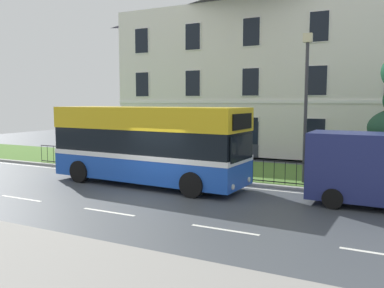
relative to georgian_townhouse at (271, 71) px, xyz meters
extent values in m
cube|color=#3E4349|center=(-0.26, -16.14, -5.68)|extent=(60.00, 56.00, 0.06)
cube|color=silver|center=(-0.26, -12.49, -5.64)|extent=(54.00, 0.14, 0.01)
cube|color=silver|center=(-4.26, -17.94, -5.64)|extent=(2.00, 0.12, 0.01)
cube|color=silver|center=(-0.26, -17.94, -5.64)|extent=(2.00, 0.12, 0.01)
cube|color=silver|center=(3.74, -17.94, -5.64)|extent=(2.00, 0.12, 0.01)
cube|color=#9E9E99|center=(-0.26, -12.02, -5.59)|extent=(57.00, 0.24, 0.12)
cube|color=#4C752F|center=(-0.26, -9.07, -5.59)|extent=(57.00, 5.66, 0.12)
cube|color=gray|center=(-0.26, -21.64, -5.64)|extent=(57.00, 3.00, 0.01)
cube|color=silver|center=(0.00, 0.01, -0.73)|extent=(19.50, 9.10, 9.59)
pyramid|color=#3B3849|center=(0.00, 0.01, 4.77)|extent=(19.89, 9.28, 1.41)
cube|color=white|center=(0.00, -4.58, -2.13)|extent=(19.50, 0.06, 0.20)
cube|color=#2D333D|center=(0.00, -4.59, -4.43)|extent=(1.10, 0.06, 2.20)
cube|color=white|center=(-7.80, -4.59, -3.90)|extent=(1.13, 0.04, 1.73)
cube|color=black|center=(-7.80, -4.61, -3.90)|extent=(1.03, 0.03, 1.63)
cube|color=white|center=(-3.90, -4.59, -3.90)|extent=(1.13, 0.04, 1.73)
cube|color=black|center=(-3.90, -4.61, -3.90)|extent=(1.03, 0.03, 1.63)
cube|color=white|center=(0.00, -4.59, -3.90)|extent=(1.13, 0.04, 1.73)
cube|color=black|center=(0.00, -4.61, -3.90)|extent=(1.03, 0.03, 1.63)
cube|color=white|center=(3.90, -4.59, -3.90)|extent=(1.13, 0.04, 1.73)
cube|color=black|center=(3.90, -4.61, -3.90)|extent=(1.03, 0.03, 1.63)
cube|color=white|center=(-7.80, -4.59, -0.95)|extent=(1.13, 0.04, 1.73)
cube|color=black|center=(-7.80, -4.61, -0.95)|extent=(1.03, 0.03, 1.63)
cube|color=white|center=(-3.90, -4.59, -0.95)|extent=(1.13, 0.04, 1.73)
cube|color=black|center=(-3.90, -4.61, -0.95)|extent=(1.03, 0.03, 1.63)
cube|color=white|center=(0.00, -4.59, -0.95)|extent=(1.13, 0.04, 1.73)
cube|color=black|center=(0.00, -4.61, -0.95)|extent=(1.03, 0.03, 1.63)
cube|color=white|center=(3.90, -4.59, -0.95)|extent=(1.13, 0.04, 1.73)
cube|color=black|center=(3.90, -4.61, -0.95)|extent=(1.03, 0.03, 1.63)
cube|color=white|center=(-7.80, -4.59, 2.00)|extent=(1.13, 0.04, 1.73)
cube|color=black|center=(-7.80, -4.61, 2.00)|extent=(1.03, 0.03, 1.63)
cube|color=white|center=(-3.90, -4.59, 2.00)|extent=(1.13, 0.04, 1.73)
cube|color=black|center=(-3.90, -4.61, 2.00)|extent=(1.03, 0.03, 1.63)
cube|color=white|center=(0.00, -4.59, 2.00)|extent=(1.13, 0.04, 1.73)
cube|color=black|center=(0.00, -4.61, 2.00)|extent=(1.03, 0.03, 1.63)
cube|color=white|center=(3.90, -4.59, 2.00)|extent=(1.13, 0.04, 1.73)
cube|color=black|center=(3.90, -4.61, 2.00)|extent=(1.03, 0.03, 1.63)
cube|color=black|center=(0.00, -11.74, -4.58)|extent=(19.79, 0.04, 0.04)
cube|color=black|center=(0.00, -11.74, -5.45)|extent=(19.79, 0.04, 0.04)
cylinder|color=black|center=(-9.89, -11.74, -5.05)|extent=(0.02, 0.02, 0.95)
cylinder|color=black|center=(-9.43, -11.74, -5.05)|extent=(0.02, 0.02, 0.95)
cylinder|color=black|center=(-8.97, -11.74, -5.05)|extent=(0.02, 0.02, 0.95)
cylinder|color=black|center=(-8.51, -11.74, -5.05)|extent=(0.02, 0.02, 0.95)
cylinder|color=black|center=(-8.05, -11.74, -5.05)|extent=(0.02, 0.02, 0.95)
cylinder|color=black|center=(-7.59, -11.74, -5.05)|extent=(0.02, 0.02, 0.95)
cylinder|color=black|center=(-7.13, -11.74, -5.05)|extent=(0.02, 0.02, 0.95)
cylinder|color=black|center=(-6.67, -11.74, -5.05)|extent=(0.02, 0.02, 0.95)
cylinder|color=black|center=(-6.21, -11.74, -5.05)|extent=(0.02, 0.02, 0.95)
cylinder|color=black|center=(-5.75, -11.74, -5.05)|extent=(0.02, 0.02, 0.95)
cylinder|color=black|center=(-5.29, -11.74, -5.05)|extent=(0.02, 0.02, 0.95)
cylinder|color=black|center=(-4.83, -11.74, -5.05)|extent=(0.02, 0.02, 0.95)
cylinder|color=black|center=(-4.37, -11.74, -5.05)|extent=(0.02, 0.02, 0.95)
cylinder|color=black|center=(-3.91, -11.74, -5.05)|extent=(0.02, 0.02, 0.95)
cylinder|color=black|center=(-3.45, -11.74, -5.05)|extent=(0.02, 0.02, 0.95)
cylinder|color=black|center=(-2.99, -11.74, -5.05)|extent=(0.02, 0.02, 0.95)
cylinder|color=black|center=(-2.53, -11.74, -5.05)|extent=(0.02, 0.02, 0.95)
cylinder|color=black|center=(-2.07, -11.74, -5.05)|extent=(0.02, 0.02, 0.95)
cylinder|color=black|center=(-1.61, -11.74, -5.05)|extent=(0.02, 0.02, 0.95)
cylinder|color=black|center=(-1.15, -11.74, -5.05)|extent=(0.02, 0.02, 0.95)
cylinder|color=black|center=(-0.69, -11.74, -5.05)|extent=(0.02, 0.02, 0.95)
cylinder|color=black|center=(-0.23, -11.74, -5.05)|extent=(0.02, 0.02, 0.95)
cylinder|color=black|center=(0.23, -11.74, -5.05)|extent=(0.02, 0.02, 0.95)
cylinder|color=black|center=(0.69, -11.74, -5.05)|extent=(0.02, 0.02, 0.95)
cylinder|color=black|center=(1.15, -11.74, -5.05)|extent=(0.02, 0.02, 0.95)
cylinder|color=black|center=(1.61, -11.74, -5.05)|extent=(0.02, 0.02, 0.95)
cylinder|color=black|center=(2.07, -11.74, -5.05)|extent=(0.02, 0.02, 0.95)
cylinder|color=black|center=(2.53, -11.74, -5.05)|extent=(0.02, 0.02, 0.95)
cylinder|color=black|center=(2.99, -11.74, -5.05)|extent=(0.02, 0.02, 0.95)
cylinder|color=black|center=(3.45, -11.74, -5.05)|extent=(0.02, 0.02, 0.95)
cylinder|color=black|center=(3.91, -11.74, -5.05)|extent=(0.02, 0.02, 0.95)
cylinder|color=black|center=(4.37, -11.74, -5.05)|extent=(0.02, 0.02, 0.95)
cylinder|color=black|center=(4.83, -11.74, -5.05)|extent=(0.02, 0.02, 0.95)
cylinder|color=black|center=(5.29, -11.74, -5.05)|extent=(0.02, 0.02, 0.95)
cylinder|color=black|center=(5.75, -11.74, -5.05)|extent=(0.02, 0.02, 0.95)
cylinder|color=black|center=(6.21, -11.74, -5.05)|extent=(0.02, 0.02, 0.95)
cylinder|color=black|center=(6.67, -11.74, -5.05)|extent=(0.02, 0.02, 0.95)
cylinder|color=black|center=(7.13, -11.74, -5.05)|extent=(0.02, 0.02, 0.95)
cylinder|color=black|center=(7.59, -11.74, -5.05)|extent=(0.02, 0.02, 0.95)
cube|color=#1C4BB5|center=(-1.49, -13.71, -4.84)|extent=(8.66, 2.87, 1.09)
cube|color=white|center=(-1.49, -13.71, -4.33)|extent=(8.68, 2.89, 0.20)
cube|color=black|center=(-1.49, -13.71, -3.78)|extent=(8.58, 2.82, 1.03)
cube|color=gold|center=(-1.49, -13.71, -2.81)|extent=(8.66, 2.87, 0.91)
cube|color=black|center=(2.80, -13.93, -3.83)|extent=(0.17, 2.04, 0.95)
cube|color=black|center=(2.80, -13.93, -2.85)|extent=(0.15, 1.75, 0.58)
cylinder|color=silver|center=(2.84, -13.16, -5.17)|extent=(0.05, 0.20, 0.20)
cylinder|color=silver|center=(2.76, -14.70, -5.17)|extent=(0.05, 0.20, 0.20)
cylinder|color=black|center=(1.39, -12.69, -5.17)|extent=(0.97, 0.35, 0.96)
cylinder|color=black|center=(1.26, -15.01, -5.17)|extent=(0.97, 0.35, 0.96)
cylinder|color=black|center=(-4.25, -12.40, -5.17)|extent=(0.97, 0.35, 0.96)
cylinder|color=black|center=(-4.37, -14.72, -5.17)|extent=(0.97, 0.35, 0.96)
cube|color=navy|center=(7.26, -13.42, -4.30)|extent=(4.19, 1.98, 2.25)
cylinder|color=black|center=(6.14, -12.49, -5.31)|extent=(0.68, 0.23, 0.68)
cylinder|color=black|center=(6.10, -14.32, -5.31)|extent=(0.68, 0.23, 0.68)
cylinder|color=#333338|center=(4.50, -10.93, -2.62)|extent=(0.14, 0.14, 5.81)
cube|color=beige|center=(4.50, -10.93, 0.46)|extent=(0.36, 0.24, 0.36)
cylinder|color=#23472D|center=(-5.43, -11.27, -5.00)|extent=(0.50, 0.50, 1.05)
ellipsoid|color=black|center=(-5.43, -11.27, -4.39)|extent=(0.51, 0.51, 0.17)
camera|label=1|loc=(7.72, -27.91, -2.12)|focal=37.34mm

